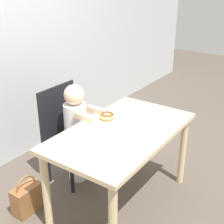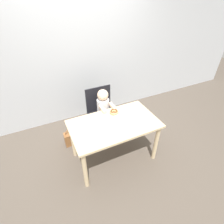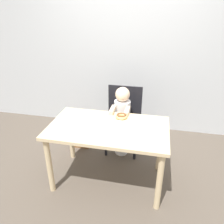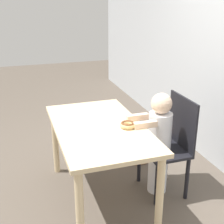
{
  "view_description": "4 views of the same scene",
  "coord_description": "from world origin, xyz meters",
  "px_view_note": "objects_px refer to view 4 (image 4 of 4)",
  "views": [
    {
      "loc": [
        -1.85,
        -1.19,
        1.84
      ],
      "look_at": [
        0.02,
        0.11,
        0.83
      ],
      "focal_mm": 50.0,
      "sensor_mm": 36.0,
      "label": 1
    },
    {
      "loc": [
        -0.85,
        -1.72,
        2.31
      ],
      "look_at": [
        0.02,
        0.11,
        0.83
      ],
      "focal_mm": 28.0,
      "sensor_mm": 36.0,
      "label": 2
    },
    {
      "loc": [
        0.46,
        -1.95,
        1.85
      ],
      "look_at": [
        0.02,
        0.11,
        0.83
      ],
      "focal_mm": 35.0,
      "sensor_mm": 36.0,
      "label": 3
    },
    {
      "loc": [
        2.32,
        -0.64,
        1.76
      ],
      "look_at": [
        0.02,
        0.11,
        0.83
      ],
      "focal_mm": 50.0,
      "sensor_mm": 36.0,
      "label": 4
    }
  ],
  "objects_px": {
    "donut": "(128,125)",
    "handbag": "(137,149)",
    "chair": "(170,143)",
    "child_figure": "(159,142)"
  },
  "relations": [
    {
      "from": "donut",
      "to": "handbag",
      "type": "bearing_deg",
      "value": 150.44
    },
    {
      "from": "handbag",
      "to": "child_figure",
      "type": "bearing_deg",
      "value": -4.36
    },
    {
      "from": "chair",
      "to": "donut",
      "type": "relative_size",
      "value": 6.91
    },
    {
      "from": "chair",
      "to": "child_figure",
      "type": "height_order",
      "value": "child_figure"
    },
    {
      "from": "donut",
      "to": "handbag",
      "type": "distance_m",
      "value": 0.96
    },
    {
      "from": "child_figure",
      "to": "handbag",
      "type": "bearing_deg",
      "value": 175.64
    },
    {
      "from": "chair",
      "to": "donut",
      "type": "xyz_separation_m",
      "value": [
        0.04,
        -0.44,
        0.26
      ]
    },
    {
      "from": "chair",
      "to": "child_figure",
      "type": "xyz_separation_m",
      "value": [
        0.0,
        -0.12,
        0.03
      ]
    },
    {
      "from": "donut",
      "to": "handbag",
      "type": "height_order",
      "value": "donut"
    },
    {
      "from": "donut",
      "to": "handbag",
      "type": "xyz_separation_m",
      "value": [
        -0.64,
        0.37,
        -0.61
      ]
    }
  ]
}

